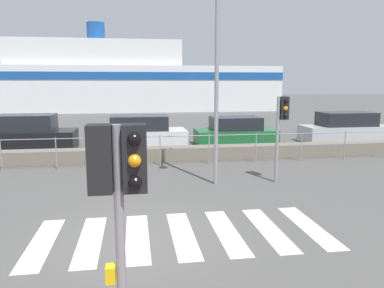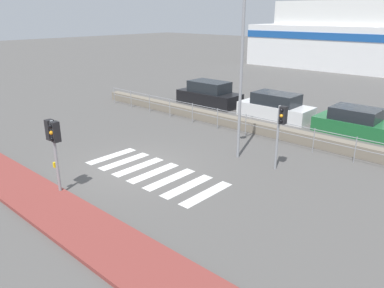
# 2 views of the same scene
# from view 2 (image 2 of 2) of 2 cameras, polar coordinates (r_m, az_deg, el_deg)

# --- Properties ---
(ground_plane) EXTENTS (160.00, 160.00, 0.00)m
(ground_plane) POSITION_cam_2_polar(r_m,az_deg,el_deg) (15.37, -8.17, -3.46)
(ground_plane) COLOR #565451
(sidewalk_brick) EXTENTS (24.00, 1.80, 0.12)m
(sidewalk_brick) POSITION_cam_2_polar(r_m,az_deg,el_deg) (13.37, -21.84, -8.07)
(sidewalk_brick) COLOR brown
(sidewalk_brick) RESTS_ON ground_plane
(crosswalk) EXTENTS (5.85, 2.40, 0.01)m
(crosswalk) POSITION_cam_2_polar(r_m,az_deg,el_deg) (14.73, -5.89, -4.38)
(crosswalk) COLOR silver
(crosswalk) RESTS_ON ground_plane
(seawall) EXTENTS (22.10, 0.55, 0.55)m
(seawall) POSITION_cam_2_polar(r_m,az_deg,el_deg) (20.33, 7.42, 3.08)
(seawall) COLOR slate
(seawall) RESTS_ON ground_plane
(harbor_fence) EXTENTS (19.93, 0.04, 1.14)m
(harbor_fence) POSITION_cam_2_polar(r_m,az_deg,el_deg) (19.51, 6.00, 3.90)
(harbor_fence) COLOR gray
(harbor_fence) RESTS_ON ground_plane
(traffic_light_near) EXTENTS (0.58, 0.41, 2.61)m
(traffic_light_near) POSITION_cam_2_polar(r_m,az_deg,el_deg) (13.09, -20.35, 0.92)
(traffic_light_near) COLOR gray
(traffic_light_near) RESTS_ON ground_plane
(traffic_light_far) EXTENTS (0.34, 0.32, 2.60)m
(traffic_light_far) POSITION_cam_2_polar(r_m,az_deg,el_deg) (14.69, 13.39, 3.03)
(traffic_light_far) COLOR gray
(traffic_light_far) RESTS_ON ground_plane
(streetlamp) EXTENTS (0.32, 1.32, 6.92)m
(streetlamp) POSITION_cam_2_polar(r_m,az_deg,el_deg) (15.13, 7.10, 12.87)
(streetlamp) COLOR gray
(streetlamp) RESTS_ON ground_plane
(parked_car_black) EXTENTS (4.45, 1.83, 1.60)m
(parked_car_black) POSITION_cam_2_polar(r_m,az_deg,el_deg) (25.58, 2.62, 7.52)
(parked_car_black) COLOR black
(parked_car_black) RESTS_ON ground_plane
(parked_car_white) EXTENTS (4.34, 1.81, 1.49)m
(parked_car_white) POSITION_cam_2_polar(r_m,az_deg,el_deg) (22.77, 12.61, 5.48)
(parked_car_white) COLOR silver
(parked_car_white) RESTS_ON ground_plane
(parked_car_green) EXTENTS (3.84, 1.89, 1.37)m
(parked_car_green) POSITION_cam_2_polar(r_m,az_deg,el_deg) (21.00, 23.52, 3.02)
(parked_car_green) COLOR #1E6633
(parked_car_green) RESTS_ON ground_plane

